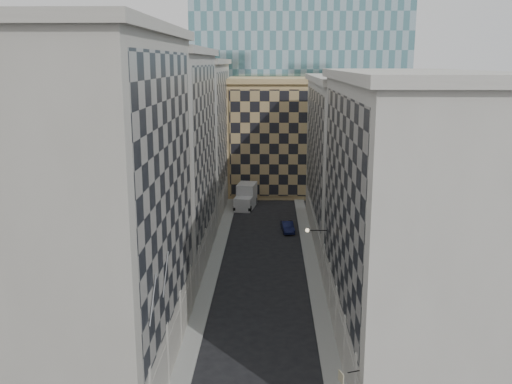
# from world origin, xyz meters

# --- Properties ---
(sidewalk_west) EXTENTS (1.50, 100.00, 0.15)m
(sidewalk_west) POSITION_xyz_m (-5.25, 30.00, 0.07)
(sidewalk_west) COLOR gray
(sidewalk_west) RESTS_ON ground
(sidewalk_east) EXTENTS (1.50, 100.00, 0.15)m
(sidewalk_east) POSITION_xyz_m (5.25, 30.00, 0.07)
(sidewalk_east) COLOR gray
(sidewalk_east) RESTS_ON ground
(bldg_left_a) EXTENTS (10.80, 22.80, 23.70)m
(bldg_left_a) POSITION_xyz_m (-10.88, 11.00, 11.82)
(bldg_left_a) COLOR #9C978C
(bldg_left_a) RESTS_ON ground
(bldg_left_b) EXTENTS (10.80, 22.80, 22.70)m
(bldg_left_b) POSITION_xyz_m (-10.88, 33.00, 11.32)
(bldg_left_b) COLOR gray
(bldg_left_b) RESTS_ON ground
(bldg_left_c) EXTENTS (10.80, 22.80, 21.70)m
(bldg_left_c) POSITION_xyz_m (-10.88, 55.00, 10.83)
(bldg_left_c) COLOR #9C978C
(bldg_left_c) RESTS_ON ground
(bldg_right_a) EXTENTS (10.80, 26.80, 20.70)m
(bldg_right_a) POSITION_xyz_m (10.88, 15.00, 10.32)
(bldg_right_a) COLOR #ADA99F
(bldg_right_a) RESTS_ON ground
(bldg_right_b) EXTENTS (10.80, 28.80, 19.70)m
(bldg_right_b) POSITION_xyz_m (10.89, 42.00, 9.85)
(bldg_right_b) COLOR #ADA99F
(bldg_right_b) RESTS_ON ground
(tan_block) EXTENTS (16.80, 14.80, 18.80)m
(tan_block) POSITION_xyz_m (2.00, 67.90, 9.44)
(tan_block) COLOR tan
(tan_block) RESTS_ON ground
(church_tower) EXTENTS (7.20, 7.20, 51.50)m
(church_tower) POSITION_xyz_m (0.00, 82.00, 26.95)
(church_tower) COLOR #2F2B24
(church_tower) RESTS_ON ground
(flagpoles_left) EXTENTS (0.10, 6.33, 2.33)m
(flagpoles_left) POSITION_xyz_m (-5.90, 6.00, 8.00)
(flagpoles_left) COLOR gray
(flagpoles_left) RESTS_ON ground
(bracket_lamp) EXTENTS (1.98, 0.36, 0.36)m
(bracket_lamp) POSITION_xyz_m (4.38, 24.00, 6.20)
(bracket_lamp) COLOR black
(bracket_lamp) RESTS_ON ground
(box_truck) EXTENTS (3.38, 6.59, 3.46)m
(box_truck) POSITION_xyz_m (-2.92, 56.54, 1.51)
(box_truck) COLOR silver
(box_truck) RESTS_ON ground
(dark_car) EXTENTS (1.84, 4.18, 1.33)m
(dark_car) POSITION_xyz_m (2.98, 43.94, 0.67)
(dark_car) COLOR #0E1335
(dark_car) RESTS_ON ground
(shop_sign) EXTENTS (1.19, 0.63, 0.72)m
(shop_sign) POSITION_xyz_m (4.97, 3.00, 3.84)
(shop_sign) COLOR black
(shop_sign) RESTS_ON ground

